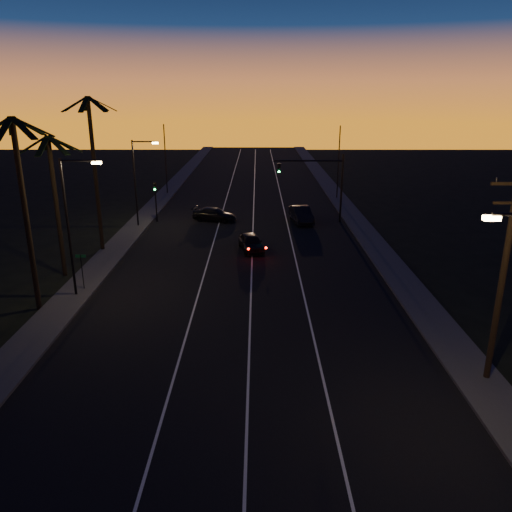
{
  "coord_description": "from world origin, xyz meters",
  "views": [
    {
      "loc": [
        0.91,
        -10.34,
        12.71
      ],
      "look_at": [
        0.84,
        19.68,
        2.9
      ],
      "focal_mm": 35.0,
      "sensor_mm": 36.0,
      "label": 1
    }
  ],
  "objects_px": {
    "cross_car": "(214,214)",
    "right_car": "(301,215)",
    "signal_mast": "(319,176)",
    "lead_car": "(251,242)",
    "utility_pole": "(503,273)"
  },
  "relations": [
    {
      "from": "lead_car",
      "to": "signal_mast",
      "type": "bearing_deg",
      "value": 55.87
    },
    {
      "from": "cross_car",
      "to": "lead_car",
      "type": "bearing_deg",
      "value": -69.16
    },
    {
      "from": "utility_pole",
      "to": "signal_mast",
      "type": "height_order",
      "value": "utility_pole"
    },
    {
      "from": "signal_mast",
      "to": "lead_car",
      "type": "xyz_separation_m",
      "value": [
        -6.74,
        -9.94,
        -4.05
      ]
    },
    {
      "from": "signal_mast",
      "to": "right_car",
      "type": "xyz_separation_m",
      "value": [
        -1.67,
        -0.15,
        -3.96
      ]
    },
    {
      "from": "signal_mast",
      "to": "cross_car",
      "type": "bearing_deg",
      "value": 177.69
    },
    {
      "from": "utility_pole",
      "to": "signal_mast",
      "type": "bearing_deg",
      "value": 98.47
    },
    {
      "from": "lead_car",
      "to": "cross_car",
      "type": "height_order",
      "value": "lead_car"
    },
    {
      "from": "signal_mast",
      "to": "cross_car",
      "type": "xyz_separation_m",
      "value": [
        -10.69,
        0.43,
        -4.1
      ]
    },
    {
      "from": "signal_mast",
      "to": "cross_car",
      "type": "height_order",
      "value": "signal_mast"
    },
    {
      "from": "lead_car",
      "to": "utility_pole",
      "type": "bearing_deg",
      "value": -60.81
    },
    {
      "from": "cross_car",
      "to": "right_car",
      "type": "bearing_deg",
      "value": -3.71
    },
    {
      "from": "lead_car",
      "to": "cross_car",
      "type": "bearing_deg",
      "value": 110.84
    },
    {
      "from": "utility_pole",
      "to": "right_car",
      "type": "bearing_deg",
      "value": 101.62
    },
    {
      "from": "utility_pole",
      "to": "lead_car",
      "type": "xyz_separation_m",
      "value": [
        -11.2,
        20.05,
        -4.59
      ]
    }
  ]
}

